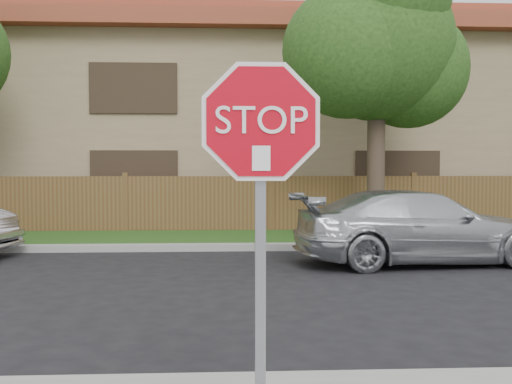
{
  "coord_description": "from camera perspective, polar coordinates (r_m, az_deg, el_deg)",
  "views": [
    {
      "loc": [
        -1.25,
        -5.11,
        1.88
      ],
      "look_at": [
        -1.04,
        -0.9,
        1.7
      ],
      "focal_mm": 42.0,
      "sensor_mm": 36.0,
      "label": 1
    }
  ],
  "objects": [
    {
      "name": "far_curb",
      "position": [
        13.44,
        2.5,
        -5.23
      ],
      "size": [
        70.0,
        0.3,
        0.15
      ],
      "primitive_type": "cube",
      "color": "gray",
      "rests_on": "ground"
    },
    {
      "name": "sedan_right",
      "position": [
        11.95,
        15.42,
        -3.23
      ],
      "size": [
        5.05,
        2.46,
        1.41
      ],
      "primitive_type": "imported",
      "rotation": [
        0.0,
        0.0,
        1.67
      ],
      "color": "#B2B6BA",
      "rests_on": "ground"
    },
    {
      "name": "tree_mid",
      "position": [
        15.44,
        11.64,
        13.62
      ],
      "size": [
        4.8,
        3.9,
        7.35
      ],
      "color": "#382B21",
      "rests_on": "ground"
    },
    {
      "name": "stop_sign",
      "position": [
        3.63,
        0.46,
        1.64
      ],
      "size": [
        1.01,
        0.13,
        2.55
      ],
      "color": "gray",
      "rests_on": "sidewalk_near"
    },
    {
      "name": "ground",
      "position": [
        5.58,
        10.69,
        -17.26
      ],
      "size": [
        90.0,
        90.0,
        0.0
      ],
      "primitive_type": "plane",
      "color": "black",
      "rests_on": "ground"
    },
    {
      "name": "apartment_building",
      "position": [
        22.2,
        0.37,
        6.76
      ],
      "size": [
        35.2,
        9.2,
        7.2
      ],
      "color": "#907D59",
      "rests_on": "ground"
    },
    {
      "name": "grass_strip",
      "position": [
        15.07,
        1.91,
        -4.45
      ],
      "size": [
        70.0,
        3.0,
        0.12
      ],
      "primitive_type": "cube",
      "color": "#1E4714",
      "rests_on": "ground"
    },
    {
      "name": "fence",
      "position": [
        16.59,
        1.46,
        -1.24
      ],
      "size": [
        70.0,
        0.12,
        1.6
      ],
      "primitive_type": "cube",
      "color": "brown",
      "rests_on": "ground"
    }
  ]
}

